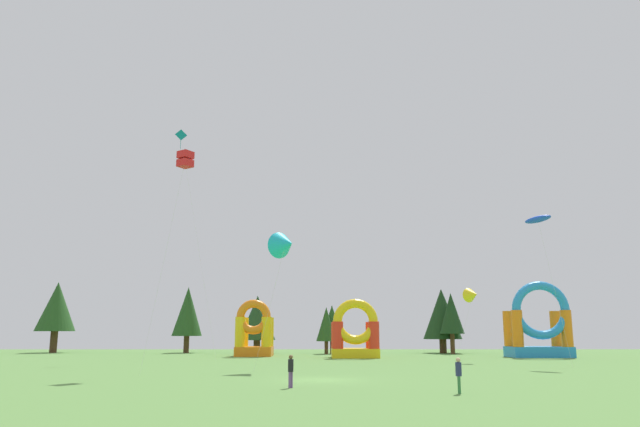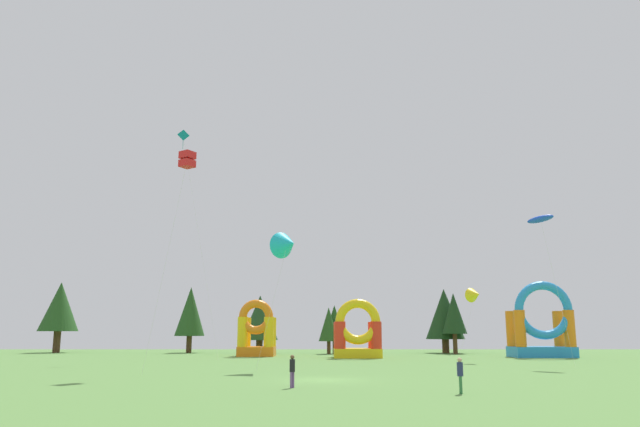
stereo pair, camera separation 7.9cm
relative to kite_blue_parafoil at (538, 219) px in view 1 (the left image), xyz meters
The scene contains 18 objects.
ground_plane 25.82m from the kite_blue_parafoil, 142.73° to the right, with size 120.00×120.00×0.00m, color #5B8C42.
kite_blue_parafoil is the anchor object (origin of this frame).
kite_yellow_delta 9.41m from the kite_blue_parafoil, 125.14° to the left, with size 2.88×1.71×6.70m.
kite_cyan_delta 21.57m from the kite_blue_parafoil, 166.94° to the right, with size 3.37×2.80×10.11m.
kite_teal_diamond 36.98m from the kite_blue_parafoil, 159.45° to the left, with size 5.45×2.70×23.79m.
kite_red_box 29.11m from the kite_blue_parafoil, 164.30° to the right, with size 2.29×3.17×15.36m.
person_midfield 27.10m from the kite_blue_parafoil, 119.38° to the right, with size 0.28×0.28×1.56m.
person_left_edge 29.38m from the kite_blue_parafoil, 136.47° to the right, with size 0.38×0.38×1.58m.
inflatable_orange_dome 23.11m from the kite_blue_parafoil, 133.57° to the left, with size 4.93×4.21×6.07m.
inflatable_yellow_castle 19.37m from the kite_blue_parafoil, 71.58° to the left, with size 6.39×4.10×8.03m.
inflatable_blue_arch 33.50m from the kite_blue_parafoil, 142.60° to the left, with size 4.04×4.35×6.22m.
tree_row_0 61.80m from the kite_blue_parafoil, 149.46° to the left, with size 5.10×5.10×9.19m.
tree_row_1 47.27m from the kite_blue_parafoil, 139.23° to the left, with size 3.89×3.89×8.49m.
tree_row_2 38.95m from the kite_blue_parafoil, 132.92° to the left, with size 4.64×4.64×7.22m.
tree_row_3 32.45m from the kite_blue_parafoil, 123.50° to the left, with size 2.49×2.49×5.67m.
tree_row_4 32.91m from the kite_blue_parafoil, 121.31° to the left, with size 2.66×2.66×5.99m.
tree_row_5 30.34m from the kite_blue_parafoil, 94.42° to the left, with size 4.94×4.94×8.18m.
tree_row_6 27.81m from the kite_blue_parafoil, 93.44° to the left, with size 3.07×3.07×7.49m.
Camera 1 is at (-0.24, -35.21, 2.70)m, focal length 33.64 mm.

